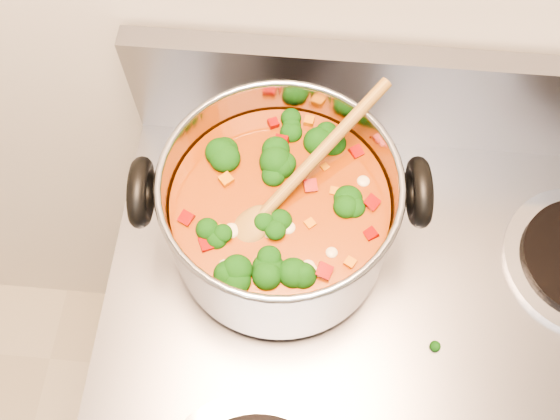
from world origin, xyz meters
name	(u,v)px	position (x,y,z in m)	size (l,w,h in m)	color
stockpot	(280,213)	(-0.15, 1.31, 1.00)	(0.32, 0.26, 0.15)	#AAAAB2
wooden_spoon	(285,190)	(-0.14, 1.31, 1.05)	(0.17, 0.20, 0.08)	olive
cooktop_crumbs	(159,185)	(-0.31, 1.37, 0.92)	(0.03, 0.02, 0.01)	black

